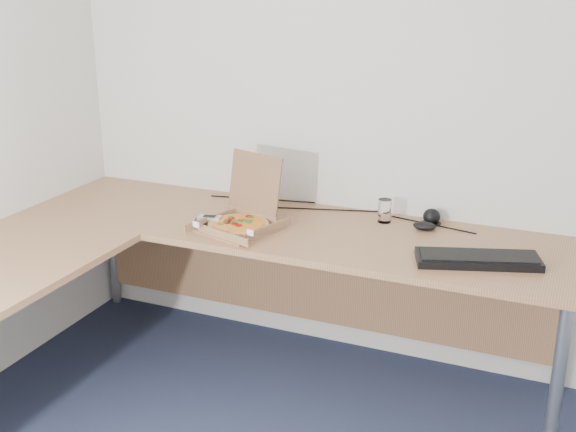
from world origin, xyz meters
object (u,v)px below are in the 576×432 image
at_px(keyboard, 478,259).
at_px(wallet, 208,223).
at_px(desk, 176,254).
at_px(drinking_glass, 385,211).
at_px(pizza_box, 240,221).

distance_m(keyboard, wallet, 1.18).
relative_size(desk, drinking_glass, 23.36).
height_order(drinking_glass, keyboard, drinking_glass).
bearing_deg(desk, drinking_glass, 42.29).
relative_size(pizza_box, wallet, 2.78).
bearing_deg(keyboard, pizza_box, 162.20).
bearing_deg(drinking_glass, wallet, -153.76).
height_order(desk, keyboard, keyboard).
bearing_deg(desk, keyboard, 15.04).
relative_size(drinking_glass, wallet, 0.86).
distance_m(pizza_box, keyboard, 1.03).
relative_size(pizza_box, keyboard, 0.73).
xyz_separation_m(desk, pizza_box, (0.14, 0.31, 0.07)).
distance_m(pizza_box, wallet, 0.16).
height_order(pizza_box, drinking_glass, pizza_box).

